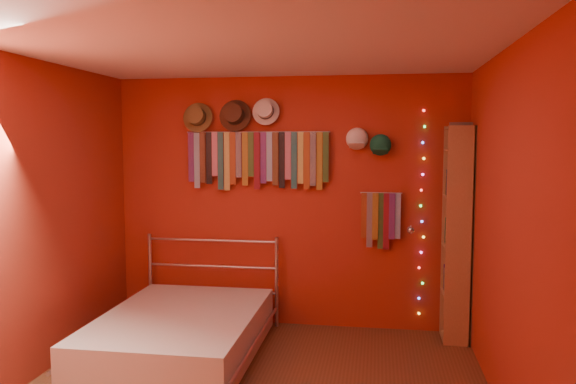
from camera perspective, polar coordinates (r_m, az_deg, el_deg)
The scene contains 15 objects.
back_wall at distance 5.63m, azimuth -0.01°, elevation -1.05°, with size 3.50×0.02×2.50m, color maroon.
right_wall at distance 3.92m, azimuth 21.75°, elevation -4.14°, with size 0.02×3.50×2.50m, color maroon.
left_wall at distance 4.65m, azimuth -25.61°, elevation -2.88°, with size 0.02×3.50×2.50m, color maroon.
ceiling at distance 3.93m, azimuth -4.20°, elevation 14.53°, with size 3.50×3.50×0.02m, color white.
tie_rack at distance 5.59m, azimuth -3.14°, elevation 3.54°, with size 1.45×0.03×0.59m.
small_tie_rack at distance 5.51m, azimuth 9.40°, elevation -2.54°, with size 0.40×0.03×0.56m.
fedora_olive at distance 5.72m, azimuth -9.26°, elevation 7.58°, with size 0.30×0.16×0.30m.
fedora_brown at distance 5.61m, azimuth -5.49°, elevation 7.84°, with size 0.32×0.17×0.32m.
fedora_white at distance 5.55m, azimuth -2.33°, elevation 8.26°, with size 0.27×0.15×0.27m.
cap_white at distance 5.48m, azimuth 7.02°, elevation 5.37°, with size 0.20×0.25×0.20m.
cap_green at distance 5.47m, azimuth 9.38°, elevation 4.72°, with size 0.19×0.24×0.19m.
fairy_lights at distance 5.55m, azimuth 13.44°, elevation -2.16°, with size 0.06×0.02×1.99m.
reading_lamp at distance 5.38m, azimuth 12.34°, elevation -3.78°, with size 0.06×0.28×0.08m.
bookshelf at distance 5.43m, azimuth 17.19°, elevation -3.99°, with size 0.25×0.34×2.00m.
bed at distance 5.05m, azimuth -10.88°, elevation -13.97°, with size 1.37×1.88×0.91m.
Camera 1 is at (0.89, -3.78, 1.86)m, focal length 35.00 mm.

